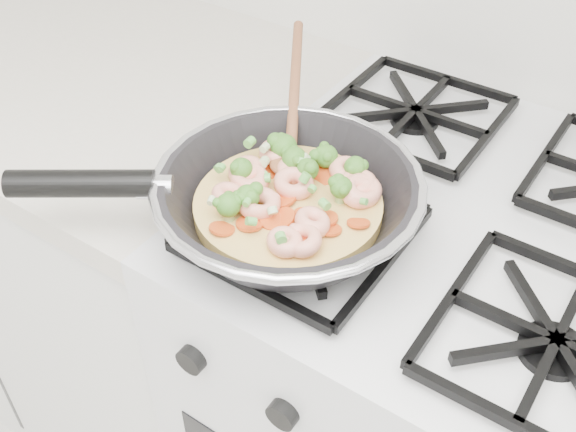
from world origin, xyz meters
The scene contains 3 objects.
stove centered at (0.00, 1.70, 0.46)m, with size 0.60×0.60×0.92m.
counter_left centered at (-0.80, 1.70, 0.45)m, with size 1.00×0.60×0.90m.
skillet centered at (-0.17, 1.55, 0.96)m, with size 0.42×0.48×0.09m.
Camera 1 is at (0.17, 1.05, 1.45)m, focal length 42.44 mm.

